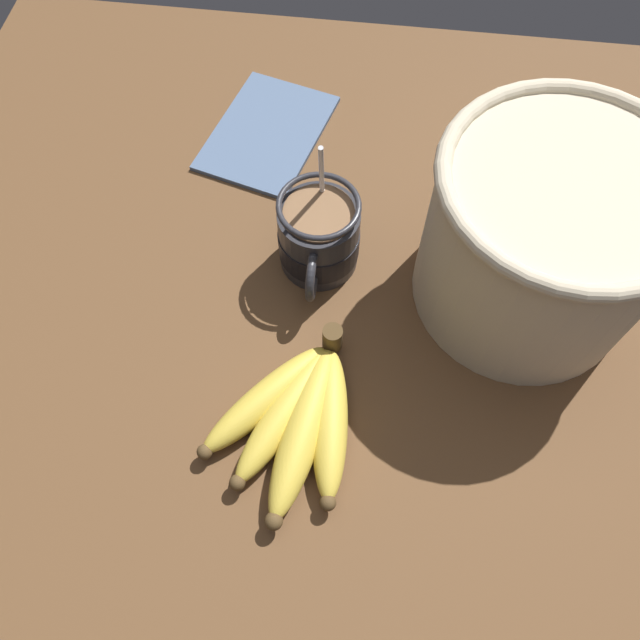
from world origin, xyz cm
name	(u,v)px	position (x,y,z in cm)	size (l,w,h in cm)	color
table	(286,310)	(0.00, 0.00, 1.90)	(91.94, 91.94, 3.80)	brown
coffee_mug	(319,238)	(-5.70, 2.84, 7.97)	(12.09, 8.61, 15.68)	#28282D
banana_bunch	(297,417)	(13.16, 3.17, 5.51)	(19.59, 14.62, 4.16)	#4C381E
woven_basket	(544,237)	(-4.53, 24.32, 13.38)	(23.33, 23.33, 18.39)	beige
napkin	(268,133)	(-23.42, -5.81, 4.10)	(20.30, 16.56, 0.60)	slate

